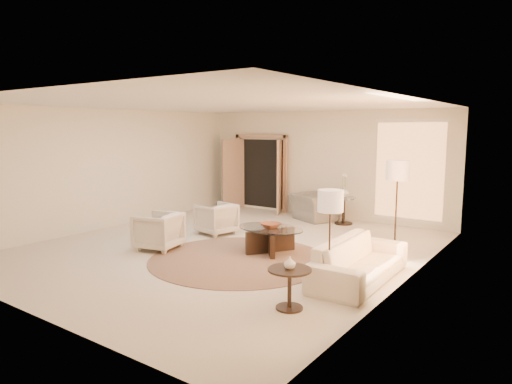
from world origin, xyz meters
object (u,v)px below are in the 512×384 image
Objects in this scene: end_table at (290,281)px; floor_lamp_near at (398,175)px; sofa at (360,260)px; armchair_left at (216,217)px; end_vase at (290,263)px; side_vase at (344,192)px; side_table at (344,208)px; armchair_right at (158,229)px; bowl at (270,225)px; accent_chair at (314,203)px; floor_lamp_far at (330,206)px; coffee_table at (270,237)px.

floor_lamp_near is at bearing 85.90° from end_table.
sofa is 2.88× the size of armchair_left.
end_vase reaches higher than end_table.
side_vase is at bearing 107.43° from end_table.
side_vase reaches higher than side_table.
side_vase reaches higher than armchair_right.
floor_lamp_near is at bearing 33.59° from bowl.
floor_lamp_near is 4.70× the size of bowl.
armchair_left is at bearing 93.29° from accent_chair.
floor_lamp_near is at bearing 169.83° from accent_chair.
armchair_left is at bearing -125.45° from side_vase.
floor_lamp_far is 1.07m from end_vase.
end_vase is at bearing 60.01° from armchair_right.
end_table is at bearing 90.00° from end_vase.
end_table is 3.60m from floor_lamp_near.
floor_lamp_near is 2.82m from side_vase.
side_table is 0.45× the size of floor_lamp_far.
armchair_right is 0.76× the size of accent_chair.
coffee_table is 8.63× the size of end_vase.
side_table is 0.38m from side_vase.
side_table is at bearing 155.10° from armchair_left.
armchair_left is 4.48m from end_vase.
coffee_table is 0.80× the size of floor_lamp_near.
floor_lamp_far is 3.98× the size of bowl.
accent_chair is 3.52m from floor_lamp_near.
side_table is at bearing 0.00° from side_vase.
side_table is at bearing -155.10° from accent_chair.
floor_lamp_near is (1.92, -1.93, 1.09)m from side_table.
floor_lamp_far is at bearing -34.58° from bowl.
armchair_left is 1.95m from bowl.
bowl is 2.72m from end_vase.
armchair_left is 3.25m from side_vase.
floor_lamp_far is 4.88m from side_vase.
sofa reaches higher than bowl.
bowl is at bearing 128.78° from end_vase.
armchair_left is 2.02× the size of bowl.
end_table is at bearing -72.57° from side_table.
accent_chair reaches higher than bowl.
end_vase is at bearing 63.10° from armchair_left.
floor_lamp_far reaches higher than end_table.
side_table is at bearing 107.43° from end_vase.
end_vase is at bearing -100.14° from floor_lamp_far.
coffee_table is 2.45m from floor_lamp_far.
end_table is 5.62m from side_vase.
sofa is 1.55× the size of coffee_table.
end_table is 1.24m from floor_lamp_far.
floor_lamp_far is at bearing -67.90° from side_table.
accent_chair is 0.83m from side_table.
bowl reaches higher than coffee_table.
floor_lamp_near is (0.24, 3.41, 1.13)m from end_table.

